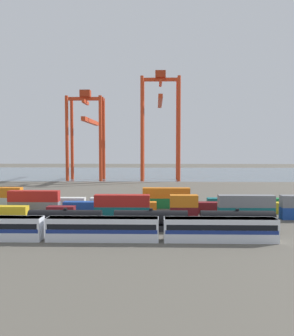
% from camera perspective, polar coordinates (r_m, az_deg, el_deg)
% --- Properties ---
extents(ground_plane, '(420.00, 420.00, 0.00)m').
position_cam_1_polar(ground_plane, '(122.42, -0.63, -3.99)').
color(ground_plane, '#5B564C').
extents(harbour_water, '(400.00, 110.00, 0.01)m').
position_cam_1_polar(harbour_water, '(216.72, 0.27, -0.78)').
color(harbour_water, slate).
rests_on(harbour_water, ground_plane).
extents(passenger_train, '(57.84, 3.14, 3.90)m').
position_cam_1_polar(passenger_train, '(61.29, -7.05, -9.43)').
color(passenger_train, silver).
rests_on(passenger_train, ground_plane).
extents(freight_tank_row, '(45.94, 2.73, 4.19)m').
position_cam_1_polar(freight_tank_row, '(67.95, 0.61, -8.30)').
color(freight_tank_row, '#232326').
rests_on(freight_tank_row, ground_plane).
extents(shipping_container_0, '(12.10, 2.44, 2.60)m').
position_cam_1_polar(shipping_container_0, '(86.55, -22.24, -6.45)').
color(shipping_container_0, gold).
rests_on(shipping_container_0, ground_plane).
extents(shipping_container_1, '(6.04, 2.44, 2.60)m').
position_cam_1_polar(shipping_container_1, '(82.09, -13.48, -6.82)').
color(shipping_container_1, maroon).
rests_on(shipping_container_1, ground_plane).
extents(shipping_container_2, '(12.10, 2.44, 2.60)m').
position_cam_1_polar(shipping_container_2, '(79.72, -3.96, -7.04)').
color(shipping_container_2, '#146066').
rests_on(shipping_container_2, ground_plane).
extents(shipping_container_3, '(12.10, 2.44, 2.60)m').
position_cam_1_polar(shipping_container_3, '(79.29, -3.97, -5.19)').
color(shipping_container_3, '#AD211C').
rests_on(shipping_container_3, shipping_container_2).
extents(shipping_container_4, '(6.04, 2.44, 2.60)m').
position_cam_1_polar(shipping_container_4, '(79.61, 5.87, -7.06)').
color(shipping_container_4, maroon).
rests_on(shipping_container_4, ground_plane).
extents(shipping_container_5, '(6.04, 2.44, 2.60)m').
position_cam_1_polar(shipping_container_5, '(79.18, 5.88, -5.21)').
color(shipping_container_5, orange).
rests_on(shipping_container_5, shipping_container_4).
extents(shipping_container_6, '(12.10, 2.44, 2.60)m').
position_cam_1_polar(shipping_container_6, '(81.78, 15.44, -6.89)').
color(shipping_container_6, '#146066').
rests_on(shipping_container_6, ground_plane).
extents(shipping_container_7, '(12.10, 2.44, 2.60)m').
position_cam_1_polar(shipping_container_7, '(81.36, 15.47, -5.08)').
color(shipping_container_7, slate).
rests_on(shipping_container_7, shipping_container_6).
extents(shipping_container_13, '(12.10, 2.44, 2.60)m').
position_cam_1_polar(shipping_container_13, '(90.88, -17.47, -5.90)').
color(shipping_container_13, slate).
rests_on(shipping_container_13, ground_plane).
extents(shipping_container_14, '(12.10, 2.44, 2.60)m').
position_cam_1_polar(shipping_container_14, '(90.50, -17.50, -4.27)').
color(shipping_container_14, '#AD211C').
rests_on(shipping_container_14, shipping_container_13).
extents(shipping_container_15, '(12.10, 2.44, 2.60)m').
position_cam_1_polar(shipping_container_15, '(87.52, -9.22, -6.14)').
color(shipping_container_15, '#1C4299').
rests_on(shipping_container_15, ground_plane).
extents(shipping_container_16, '(6.04, 2.44, 2.60)m').
position_cam_1_polar(shipping_container_16, '(86.08, -0.49, -6.25)').
color(shipping_container_16, orange).
rests_on(shipping_container_16, ground_plane).
extents(shipping_container_17, '(12.10, 2.44, 2.60)m').
position_cam_1_polar(shipping_container_17, '(86.66, 8.32, -6.22)').
color(shipping_container_17, maroon).
rests_on(shipping_container_17, ground_plane).
extents(shipping_container_18, '(12.10, 2.44, 2.60)m').
position_cam_1_polar(shipping_container_18, '(89.21, 16.82, -6.06)').
color(shipping_container_18, gold).
rests_on(shipping_container_18, ground_plane).
extents(shipping_container_19, '(6.04, 2.44, 2.60)m').
position_cam_1_polar(shipping_container_19, '(100.14, -20.89, -5.11)').
color(shipping_container_19, silver).
rests_on(shipping_container_19, ground_plane).
extents(shipping_container_20, '(6.04, 2.44, 2.60)m').
position_cam_1_polar(shipping_container_20, '(99.80, -20.92, -3.64)').
color(shipping_container_20, orange).
rests_on(shipping_container_20, shipping_container_19).
extents(shipping_container_21, '(12.10, 2.44, 2.60)m').
position_cam_1_polar(shipping_container_21, '(95.86, -13.36, -5.35)').
color(shipping_container_21, silver).
rests_on(shipping_container_21, ground_plane).
extents(shipping_container_22, '(12.10, 2.44, 2.60)m').
position_cam_1_polar(shipping_container_22, '(93.35, -5.28, -5.51)').
color(shipping_container_22, silver).
rests_on(shipping_container_22, ground_plane).
extents(shipping_container_23, '(12.10, 2.44, 2.60)m').
position_cam_1_polar(shipping_container_23, '(92.76, 3.08, -5.56)').
color(shipping_container_23, '#197538').
rests_on(shipping_container_23, ground_plane).
extents(shipping_container_24, '(12.10, 2.44, 2.60)m').
position_cam_1_polar(shipping_container_24, '(92.39, 3.08, -3.97)').
color(shipping_container_24, orange).
rests_on(shipping_container_24, shipping_container_23).
extents(shipping_container_25, '(6.04, 2.44, 2.60)m').
position_cam_1_polar(shipping_container_25, '(94.12, 11.36, -5.49)').
color(shipping_container_25, '#146066').
rests_on(shipping_container_25, ground_plane).
extents(shipping_container_26, '(12.10, 2.44, 2.60)m').
position_cam_1_polar(shipping_container_26, '(97.36, 19.25, -5.32)').
color(shipping_container_26, '#197538').
rests_on(shipping_container_26, ground_plane).
extents(gantry_crane_west, '(17.10, 40.11, 42.32)m').
position_cam_1_polar(gantry_crane_west, '(176.68, -9.49, 6.52)').
color(gantry_crane_west, red).
rests_on(gantry_crane_west, ground_plane).
extents(gantry_crane_central, '(18.45, 41.38, 51.09)m').
position_cam_1_polar(gantry_crane_central, '(173.73, 2.12, 8.55)').
color(gantry_crane_central, red).
rests_on(gantry_crane_central, ground_plane).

